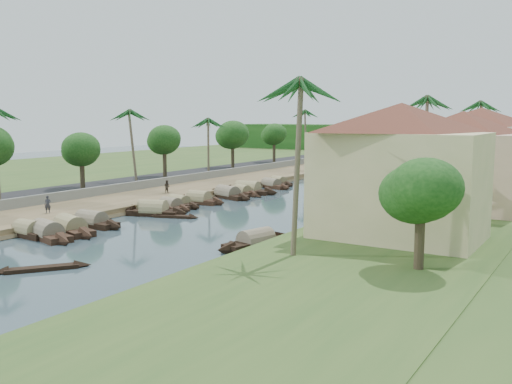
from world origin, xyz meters
The scene contains 46 objects.
ground centered at (0.00, 0.00, 0.00)m, with size 220.00×220.00×0.00m, color #35474F.
left_bank centered at (-16.00, 20.00, 0.40)m, with size 10.00×180.00×0.80m, color brown.
right_bank centered at (19.00, 20.00, 0.60)m, with size 16.00×180.00×1.20m, color #2F4F1F.
road centered at (-24.50, 20.00, 0.70)m, with size 8.00×180.00×1.40m, color black.
retaining_wall centered at (-20.20, 20.00, 1.35)m, with size 0.40×180.00×1.10m, color gray.
far_left_fill centered at (-51.00, 20.00, 0.68)m, with size 45.00×220.00×1.35m, color #2F4F1F.
treeline centered at (0.00, 100.00, 4.00)m, with size 120.00×14.00×8.00m.
bridge centered at (0.00, 72.00, 1.72)m, with size 28.00×4.00×2.40m.
building_near centered at (18.99, -2.00, 6.38)m, with size 14.85×14.85×10.20m.
building_mid centered at (19.99, 14.00, 6.13)m, with size 14.11×14.11×9.70m.
building_far centered at (18.99, 28.00, 6.38)m, with size 15.59×15.59×10.20m.
sampan_0 centered at (-8.15, -12.89, 0.42)m, with size 8.97×3.99×2.30m.
sampan_1 centered at (-10.17, -13.25, 0.41)m, with size 6.95×2.01×2.07m.
sampan_2 centered at (-8.35, -10.26, 0.42)m, with size 9.18×4.31×2.36m.
sampan_3 centered at (-9.03, -7.15, 0.42)m, with size 8.26×2.04×2.21m.
sampan_4 centered at (-9.56, 1.50, 0.41)m, with size 7.03×3.65×2.00m.
sampan_5 centered at (-8.13, 0.58, 0.42)m, with size 7.87×4.41×2.43m.
sampan_6 centered at (-8.87, 4.11, 0.41)m, with size 6.81×2.65×2.02m.
sampan_7 centered at (-9.48, 6.27, 0.41)m, with size 7.42×2.72×1.97m.
sampan_8 centered at (-9.09, 9.51, 0.42)m, with size 7.49×2.48×2.27m.
sampan_9 centered at (-8.98, 15.36, 0.42)m, with size 9.40×4.58×2.33m.
sampan_10 centered at (-8.94, 18.74, 0.40)m, with size 6.59×3.41×1.85m.
sampan_11 centered at (-8.99, 20.12, 0.42)m, with size 9.30×2.98×2.57m.
sampan_12 centered at (-9.42, 27.13, 0.41)m, with size 8.29×4.16×2.00m.
sampan_13 centered at (-10.01, 30.30, 0.41)m, with size 6.96×4.13×1.95m.
sampan_14 centered at (8.72, -5.99, 0.41)m, with size 3.45×8.53×2.06m.
sampan_15 centered at (9.72, 8.43, 0.41)m, with size 3.24×7.99×2.11m.
sampan_16 centered at (9.60, 25.00, 0.42)m, with size 2.95×9.39×2.25m.
canoe_0 centered at (0.16, -19.76, 0.10)m, with size 4.64×5.73×0.86m.
canoe_1 centered at (-5.43, 0.53, 0.10)m, with size 5.52×2.69×0.89m.
canoe_2 centered at (-8.15, 18.12, 0.10)m, with size 6.23×2.04×0.90m.
palm_0 centered at (15.00, -11.18, 12.33)m, with size 3.20×3.20×12.97m.
palm_1 centered at (16.00, 5.00, 9.61)m, with size 3.20×3.20×10.15m.
palm_2 centered at (15.00, 19.03, 12.08)m, with size 3.20×3.20×12.72m.
palm_3 centered at (16.00, 39.62, 11.95)m, with size 3.20×3.20×12.57m.
palm_5 centered at (-24.00, 14.29, 10.83)m, with size 3.20×3.20×11.19m.
palm_6 centered at (-22.00, 28.76, 9.63)m, with size 3.20×3.20×9.97m.
palm_7 centered at (14.00, 54.57, 10.19)m, with size 3.20×3.20×10.75m.
palm_8 centered at (-20.50, 59.84, 11.15)m, with size 3.20×3.20×11.54m.
tree_2 centered at (-24.00, 4.95, 6.13)m, with size 4.72×4.72×6.75m.
tree_3 centered at (-24.00, 20.58, 6.77)m, with size 4.83×4.83×7.44m.
tree_4 centered at (-24.00, 38.51, 7.02)m, with size 5.53×5.53×7.97m.
tree_5 centered at (-24.00, 52.93, 6.70)m, with size 4.66×4.66×7.32m.
tree_7 centered at (23.00, -10.15, 5.87)m, with size 4.40×4.40×6.57m.
person_near centered at (-14.78, -7.55, 1.68)m, with size 0.64×0.42×1.76m, color #2B2C34.
person_far centered at (-14.62, 10.18, 1.62)m, with size 0.79×0.62×1.63m, color #372E26.
Camera 1 is at (32.53, -43.98, 10.44)m, focal length 40.00 mm.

